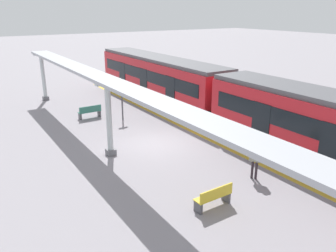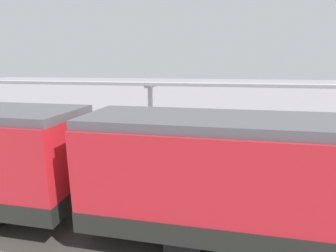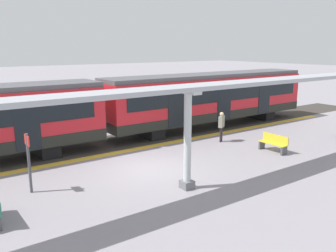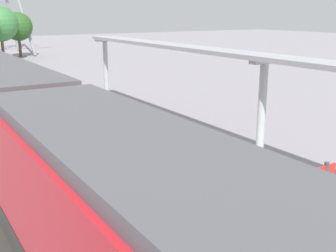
{
  "view_description": "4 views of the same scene",
  "coord_description": "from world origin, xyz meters",
  "px_view_note": "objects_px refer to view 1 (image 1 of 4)",
  "views": [
    {
      "loc": [
        8.73,
        14.85,
        6.89
      ],
      "look_at": [
        0.73,
        2.24,
        1.8
      ],
      "focal_mm": 36.72,
      "sensor_mm": 36.0,
      "label": 1
    },
    {
      "loc": [
        -11.04,
        -3.7,
        4.7
      ],
      "look_at": [
        1.61,
        -1.22,
        1.65
      ],
      "focal_mm": 27.05,
      "sensor_mm": 36.0,
      "label": 2
    },
    {
      "loc": [
        12.43,
        -7.7,
        5.17
      ],
      "look_at": [
        1.36,
        0.08,
        2.13
      ],
      "focal_mm": 37.92,
      "sensor_mm": 36.0,
      "label": 3
    },
    {
      "loc": [
        -7.34,
        -9.92,
        5.18
      ],
      "look_at": [
        -0.59,
        0.78,
        1.72
      ],
      "focal_mm": 44.57,
      "sensor_mm": 36.0,
      "label": 4
    }
  ],
  "objects_px": {
    "canopy_pillar_second": "(109,119)",
    "bench_mid_platform": "(214,197)",
    "passenger_waiting_near_edge": "(255,156)",
    "bench_near_end": "(90,112)",
    "platform_info_sign": "(122,100)",
    "canopy_pillar_nearest": "(43,77)",
    "train_near_carriage": "(158,78)"
  },
  "relations": [
    {
      "from": "canopy_pillar_second",
      "to": "bench_mid_platform",
      "type": "relative_size",
      "value": 2.43
    },
    {
      "from": "bench_mid_platform",
      "to": "passenger_waiting_near_edge",
      "type": "distance_m",
      "value": 3.09
    },
    {
      "from": "bench_near_end",
      "to": "passenger_waiting_near_edge",
      "type": "relative_size",
      "value": 0.9
    },
    {
      "from": "platform_info_sign",
      "to": "passenger_waiting_near_edge",
      "type": "distance_m",
      "value": 10.57
    },
    {
      "from": "canopy_pillar_nearest",
      "to": "platform_info_sign",
      "type": "height_order",
      "value": "canopy_pillar_nearest"
    },
    {
      "from": "canopy_pillar_second",
      "to": "bench_near_end",
      "type": "bearing_deg",
      "value": -101.4
    },
    {
      "from": "canopy_pillar_second",
      "to": "bench_mid_platform",
      "type": "distance_m",
      "value": 6.76
    },
    {
      "from": "train_near_carriage",
      "to": "bench_near_end",
      "type": "bearing_deg",
      "value": 12.76
    },
    {
      "from": "train_near_carriage",
      "to": "passenger_waiting_near_edge",
      "type": "height_order",
      "value": "train_near_carriage"
    },
    {
      "from": "platform_info_sign",
      "to": "bench_mid_platform",
      "type": "bearing_deg",
      "value": 81.43
    },
    {
      "from": "canopy_pillar_nearest",
      "to": "canopy_pillar_second",
      "type": "relative_size",
      "value": 1.0
    },
    {
      "from": "bench_near_end",
      "to": "platform_info_sign",
      "type": "xyz_separation_m",
      "value": [
        -1.65,
        1.55,
        0.89
      ]
    },
    {
      "from": "bench_mid_platform",
      "to": "platform_info_sign",
      "type": "bearing_deg",
      "value": -98.57
    },
    {
      "from": "canopy_pillar_nearest",
      "to": "bench_near_end",
      "type": "height_order",
      "value": "canopy_pillar_nearest"
    },
    {
      "from": "train_near_carriage",
      "to": "canopy_pillar_second",
      "type": "height_order",
      "value": "canopy_pillar_second"
    },
    {
      "from": "passenger_waiting_near_edge",
      "to": "canopy_pillar_second",
      "type": "bearing_deg",
      "value": -53.74
    },
    {
      "from": "canopy_pillar_nearest",
      "to": "passenger_waiting_near_edge",
      "type": "xyz_separation_m",
      "value": [
        -4.14,
        18.6,
        -0.82
      ]
    },
    {
      "from": "canopy_pillar_second",
      "to": "bench_mid_platform",
      "type": "height_order",
      "value": "canopy_pillar_second"
    },
    {
      "from": "train_near_carriage",
      "to": "canopy_pillar_nearest",
      "type": "bearing_deg",
      "value": -34.82
    },
    {
      "from": "canopy_pillar_second",
      "to": "platform_info_sign",
      "type": "bearing_deg",
      "value": -121.25
    },
    {
      "from": "train_near_carriage",
      "to": "bench_near_end",
      "type": "distance_m",
      "value": 6.44
    },
    {
      "from": "canopy_pillar_nearest",
      "to": "platform_info_sign",
      "type": "relative_size",
      "value": 1.67
    },
    {
      "from": "canopy_pillar_second",
      "to": "bench_near_end",
      "type": "height_order",
      "value": "canopy_pillar_second"
    },
    {
      "from": "train_near_carriage",
      "to": "passenger_waiting_near_edge",
      "type": "distance_m",
      "value": 13.86
    },
    {
      "from": "canopy_pillar_nearest",
      "to": "bench_mid_platform",
      "type": "xyz_separation_m",
      "value": [
        -1.23,
        19.45,
        -1.42
      ]
    },
    {
      "from": "canopy_pillar_second",
      "to": "passenger_waiting_near_edge",
      "type": "distance_m",
      "value": 7.05
    },
    {
      "from": "passenger_waiting_near_edge",
      "to": "bench_mid_platform",
      "type": "bearing_deg",
      "value": 16.22
    },
    {
      "from": "train_near_carriage",
      "to": "canopy_pillar_nearest",
      "type": "relative_size",
      "value": 4.07
    },
    {
      "from": "passenger_waiting_near_edge",
      "to": "platform_info_sign",
      "type": "bearing_deg",
      "value": -83.49
    },
    {
      "from": "platform_info_sign",
      "to": "train_near_carriage",
      "type": "bearing_deg",
      "value": -146.68
    },
    {
      "from": "train_near_carriage",
      "to": "bench_near_end",
      "type": "relative_size",
      "value": 9.91
    },
    {
      "from": "train_near_carriage",
      "to": "canopy_pillar_nearest",
      "type": "height_order",
      "value": "canopy_pillar_nearest"
    }
  ]
}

